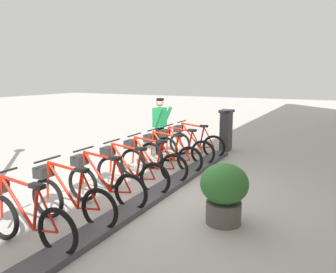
{
  "coord_description": "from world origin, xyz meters",
  "views": [
    {
      "loc": [
        -3.07,
        5.62,
        2.31
      ],
      "look_at": [
        0.5,
        -1.28,
        0.9
      ],
      "focal_mm": 35.93,
      "sensor_mm": 36.0,
      "label": 1
    }
  ],
  "objects": [
    {
      "name": "dock_rail_base",
      "position": [
        0.0,
        0.0,
        0.05
      ],
      "size": [
        0.44,
        7.53,
        0.1
      ],
      "primitive_type": "cube",
      "color": "#47474C",
      "rests_on": "ground"
    },
    {
      "name": "bike_docked_5",
      "position": [
        0.62,
        1.04,
        0.43
      ],
      "size": [
        1.72,
        0.54,
        1.02
      ],
      "color": "black",
      "rests_on": "ground"
    },
    {
      "name": "ground_plane",
      "position": [
        0.0,
        0.0,
        0.0
      ],
      "size": [
        60.0,
        60.0,
        0.0
      ],
      "primitive_type": "plane",
      "color": "#B8B2AB"
    },
    {
      "name": "worker_near_rack",
      "position": [
        1.66,
        -3.02,
        0.91
      ],
      "size": [
        0.49,
        0.64,
        1.66
      ],
      "color": "white",
      "rests_on": "ground"
    },
    {
      "name": "bike_docked_2",
      "position": [
        0.62,
        -1.48,
        0.43
      ],
      "size": [
        1.72,
        0.54,
        1.02
      ],
      "color": "black",
      "rests_on": "ground"
    },
    {
      "name": "payment_kiosk",
      "position": [
        0.05,
        -4.34,
        0.67
      ],
      "size": [
        0.36,
        0.52,
        1.28
      ],
      "color": "#38383D",
      "rests_on": "ground"
    },
    {
      "name": "bike_docked_7",
      "position": [
        0.62,
        2.73,
        0.43
      ],
      "size": [
        1.72,
        0.54,
        1.02
      ],
      "color": "black",
      "rests_on": "ground"
    },
    {
      "name": "planter_bush",
      "position": [
        -1.54,
        0.76,
        0.54
      ],
      "size": [
        0.76,
        0.76,
        0.97
      ],
      "color": "#59544C",
      "rests_on": "ground"
    },
    {
      "name": "bike_docked_0",
      "position": [
        0.62,
        -3.16,
        0.43
      ],
      "size": [
        1.72,
        0.54,
        1.02
      ],
      "color": "black",
      "rests_on": "ground"
    },
    {
      "name": "bike_docked_6",
      "position": [
        0.62,
        1.88,
        0.43
      ],
      "size": [
        1.72,
        0.54,
        1.02
      ],
      "color": "black",
      "rests_on": "ground"
    },
    {
      "name": "bike_docked_3",
      "position": [
        0.62,
        -0.64,
        0.43
      ],
      "size": [
        1.72,
        0.54,
        1.02
      ],
      "color": "black",
      "rests_on": "ground"
    },
    {
      "name": "bike_docked_4",
      "position": [
        0.62,
        0.2,
        0.43
      ],
      "size": [
        1.72,
        0.54,
        1.02
      ],
      "color": "black",
      "rests_on": "ground"
    },
    {
      "name": "bike_docked_1",
      "position": [
        0.62,
        -2.32,
        0.43
      ],
      "size": [
        1.72,
        0.54,
        1.02
      ],
      "color": "black",
      "rests_on": "ground"
    }
  ]
}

